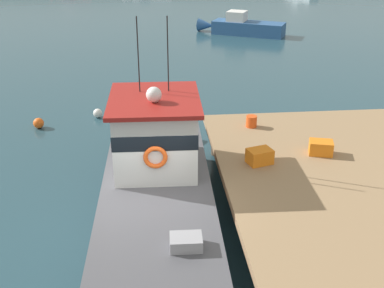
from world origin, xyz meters
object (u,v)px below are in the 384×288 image
at_px(bait_bucket, 251,121).
at_px(mooring_buoy_outer, 39,123).
at_px(mooring_buoy_channel_marker, 98,113).
at_px(mooring_buoy_spare_mooring, 168,96).
at_px(main_fishing_boat, 157,185).
at_px(moored_boat_off_the_point, 242,27).
at_px(crate_stack_mid_dock, 260,156).
at_px(crate_single_by_cleat, 321,148).

xyz_separation_m(bait_bucket, mooring_buoy_outer, (-7.00, 3.44, -1.18)).
bearing_deg(mooring_buoy_outer, bait_bucket, -26.16).
bearing_deg(mooring_buoy_channel_marker, mooring_buoy_spare_mooring, 29.52).
bearing_deg(main_fishing_boat, mooring_buoy_spare_mooring, 85.57).
height_order(main_fishing_boat, moored_boat_off_the_point, main_fishing_boat).
height_order(mooring_buoy_spare_mooring, mooring_buoy_channel_marker, mooring_buoy_spare_mooring).
distance_m(bait_bucket, mooring_buoy_spare_mooring, 6.36).
relative_size(crate_stack_mid_dock, mooring_buoy_channel_marker, 1.74).
height_order(main_fishing_boat, crate_stack_mid_dock, main_fishing_boat).
bearing_deg(crate_single_by_cleat, main_fishing_boat, -167.83).
relative_size(crate_single_by_cleat, mooring_buoy_outer, 1.58).
distance_m(crate_stack_mid_dock, crate_single_by_cleat, 1.76).
bearing_deg(bait_bucket, main_fishing_boat, -134.59).
bearing_deg(crate_single_by_cleat, moored_boat_off_the_point, 84.71).
distance_m(main_fishing_boat, crate_stack_mid_dock, 2.70).
relative_size(crate_single_by_cleat, bait_bucket, 1.76).
relative_size(crate_stack_mid_dock, mooring_buoy_outer, 1.58).
bearing_deg(crate_single_by_cleat, crate_stack_mid_dock, -167.75).
relative_size(crate_single_by_cleat, mooring_buoy_spare_mooring, 1.34).
bearing_deg(mooring_buoy_outer, main_fishing_boat, -57.31).
relative_size(crate_single_by_cleat, mooring_buoy_channel_marker, 1.74).
bearing_deg(main_fishing_boat, moored_boat_off_the_point, 73.92).
bearing_deg(crate_single_by_cleat, bait_bucket, 125.35).
height_order(moored_boat_off_the_point, mooring_buoy_outer, moored_boat_off_the_point).
distance_m(mooring_buoy_spare_mooring, mooring_buoy_channel_marker, 3.16).
relative_size(moored_boat_off_the_point, mooring_buoy_channel_marker, 16.70).
bearing_deg(crate_stack_mid_dock, bait_bucket, 83.03).
height_order(main_fishing_boat, bait_bucket, main_fishing_boat).
bearing_deg(mooring_buoy_channel_marker, main_fishing_boat, -74.09).
height_order(bait_bucket, mooring_buoy_outer, bait_bucket).
distance_m(main_fishing_boat, bait_bucket, 4.15).
xyz_separation_m(crate_stack_mid_dock, crate_single_by_cleat, (1.72, 0.37, -0.01)).
distance_m(moored_boat_off_the_point, mooring_buoy_outer, 18.48).
xyz_separation_m(bait_bucket, mooring_buoy_channel_marker, (-4.97, 4.30, -1.20)).
height_order(crate_stack_mid_dock, bait_bucket, crate_stack_mid_dock).
bearing_deg(mooring_buoy_spare_mooring, crate_stack_mid_dock, -76.81).
bearing_deg(moored_boat_off_the_point, mooring_buoy_channel_marker, -119.93).
bearing_deg(moored_boat_off_the_point, crate_single_by_cleat, -95.29).
bearing_deg(main_fishing_boat, crate_stack_mid_dock, 12.11).
bearing_deg(crate_single_by_cleat, mooring_buoy_spare_mooring, 114.89).
height_order(crate_stack_mid_dock, mooring_buoy_spare_mooring, crate_stack_mid_dock).
bearing_deg(mooring_buoy_channel_marker, crate_stack_mid_dock, -55.01).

